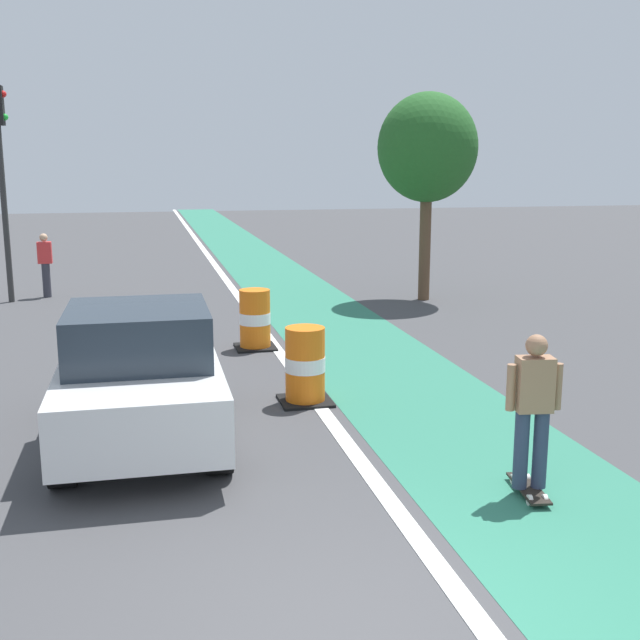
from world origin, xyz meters
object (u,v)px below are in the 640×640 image
skateboarder_on_lane (533,410)px  traffic_barrel_front (305,366)px  traffic_light_corner (0,156)px  street_tree_sidewalk (427,149)px  traffic_barrel_mid (255,320)px  pedestrian_crossing (45,263)px  parked_sedan_nearest (140,375)px

skateboarder_on_lane → traffic_barrel_front: (-1.60, 3.58, -0.38)m
traffic_light_corner → skateboarder_on_lane: bearing=-62.1°
traffic_light_corner → street_tree_sidewalk: bearing=-11.1°
traffic_barrel_front → traffic_barrel_mid: 3.42m
skateboarder_on_lane → street_tree_sidewalk: size_ratio=0.34×
skateboarder_on_lane → pedestrian_crossing: size_ratio=1.05×
street_tree_sidewalk → traffic_light_corner: bearing=168.9°
traffic_barrel_front → street_tree_sidewalk: bearing=58.8°
skateboarder_on_lane → street_tree_sidewalk: bearing=75.0°
pedestrian_crossing → street_tree_sidewalk: (9.17, -2.47, 2.80)m
traffic_light_corner → street_tree_sidewalk: traffic_light_corner is taller
skateboarder_on_lane → traffic_light_corner: 15.07m
skateboarder_on_lane → traffic_light_corner: (-6.94, 13.12, 2.59)m
traffic_barrel_front → parked_sedan_nearest: bearing=-154.7°
traffic_barrel_front → street_tree_sidewalk: street_tree_sidewalk is taller
skateboarder_on_lane → traffic_barrel_front: bearing=114.1°
pedestrian_crossing → street_tree_sidewalk: street_tree_sidewalk is taller
skateboarder_on_lane → traffic_barrel_front: 3.94m
street_tree_sidewalk → skateboarder_on_lane: bearing=-105.0°
parked_sedan_nearest → traffic_barrel_front: parked_sedan_nearest is taller
pedestrian_crossing → street_tree_sidewalk: bearing=-15.0°
traffic_light_corner → traffic_barrel_front: bearing=-60.8°
parked_sedan_nearest → traffic_barrel_mid: size_ratio=3.77×
skateboarder_on_lane → traffic_barrel_mid: 7.24m
traffic_light_corner → pedestrian_crossing: size_ratio=3.17×
traffic_light_corner → traffic_barrel_mid: bearing=-50.1°
traffic_barrel_mid → pedestrian_crossing: (-4.35, 6.65, 0.33)m
traffic_barrel_mid → traffic_light_corner: (-5.12, 6.12, 2.97)m
parked_sedan_nearest → traffic_light_corner: 11.37m
traffic_barrel_mid → pedestrian_crossing: pedestrian_crossing is taller
pedestrian_crossing → skateboarder_on_lane: bearing=-65.7°
parked_sedan_nearest → traffic_light_corner: bearing=106.2°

